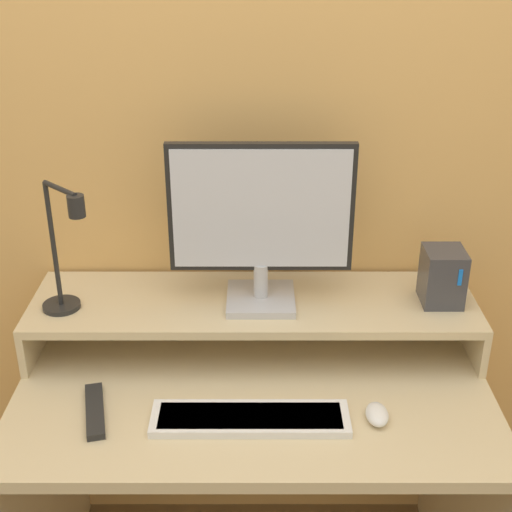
{
  "coord_description": "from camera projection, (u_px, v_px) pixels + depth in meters",
  "views": [
    {
      "loc": [
        0.01,
        -1.08,
        1.75
      ],
      "look_at": [
        0.01,
        0.37,
        1.06
      ],
      "focal_mm": 50.0,
      "sensor_mm": 36.0,
      "label": 1
    }
  ],
  "objects": [
    {
      "name": "keyboard",
      "position": [
        250.0,
        418.0,
        1.58
      ],
      "size": [
        0.44,
        0.12,
        0.02
      ],
      "color": "white",
      "rests_on": "desk"
    },
    {
      "name": "mouse",
      "position": [
        377.0,
        414.0,
        1.58
      ],
      "size": [
        0.05,
        0.08,
        0.03
      ],
      "color": "white",
      "rests_on": "desk"
    },
    {
      "name": "wall_back",
      "position": [
        253.0,
        131.0,
        1.82
      ],
      "size": [
        6.0,
        0.05,
        2.5
      ],
      "color": "#E5AD60",
      "rests_on": "ground_plane"
    },
    {
      "name": "monitor_shelf",
      "position": [
        253.0,
        306.0,
        1.82
      ],
      "size": [
        1.13,
        0.31,
        0.13
      ],
      "color": "beige",
      "rests_on": "desk"
    },
    {
      "name": "remote_control",
      "position": [
        94.0,
        411.0,
        1.61
      ],
      "size": [
        0.08,
        0.19,
        0.02
      ],
      "color": "black",
      "rests_on": "desk"
    },
    {
      "name": "router_dock",
      "position": [
        442.0,
        276.0,
        1.78
      ],
      "size": [
        0.1,
        0.11,
        0.14
      ],
      "color": "#3D3D42",
      "rests_on": "monitor_shelf"
    },
    {
      "name": "monitor",
      "position": [
        261.0,
        221.0,
        1.71
      ],
      "size": [
        0.45,
        0.17,
        0.42
      ],
      "color": "#BCBCC1",
      "rests_on": "monitor_shelf"
    },
    {
      "name": "desk",
      "position": [
        253.0,
        454.0,
        1.81
      ],
      "size": [
        1.13,
        0.66,
        0.73
      ],
      "color": "beige",
      "rests_on": "ground_plane"
    },
    {
      "name": "desk_lamp",
      "position": [
        64.0,
        258.0,
        1.68
      ],
      "size": [
        0.15,
        0.15,
        0.34
      ],
      "color": "black",
      "rests_on": "monitor_shelf"
    }
  ]
}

